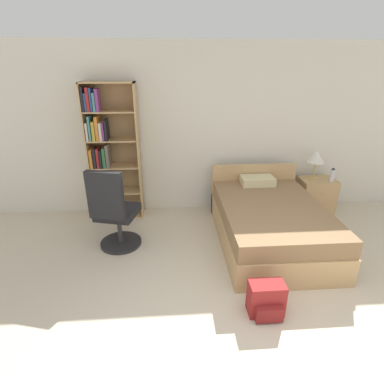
# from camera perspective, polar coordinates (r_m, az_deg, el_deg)

# --- Properties ---
(wall_back) EXTENTS (9.00, 0.06, 2.60)m
(wall_back) POSITION_cam_1_polar(r_m,az_deg,el_deg) (4.83, 5.13, 11.49)
(wall_back) COLOR silver
(wall_back) RESTS_ON ground_plane
(bookshelf) EXTENTS (0.75, 0.33, 2.05)m
(bookshelf) POSITION_cam_1_polar(r_m,az_deg,el_deg) (4.71, -15.76, 6.98)
(bookshelf) COLOR tan
(bookshelf) RESTS_ON ground_plane
(bed) EXTENTS (1.33, 1.96, 0.82)m
(bed) POSITION_cam_1_polar(r_m,az_deg,el_deg) (4.24, 14.40, -5.36)
(bed) COLOR tan
(bed) RESTS_ON ground_plane
(office_chair) EXTENTS (0.59, 0.66, 1.14)m
(office_chair) POSITION_cam_1_polar(r_m,az_deg,el_deg) (3.94, -14.56, -4.03)
(office_chair) COLOR #232326
(office_chair) RESTS_ON ground_plane
(nightstand) EXTENTS (0.55, 0.42, 0.57)m
(nightstand) POSITION_cam_1_polar(r_m,az_deg,el_deg) (5.32, 22.47, -0.59)
(nightstand) COLOR tan
(nightstand) RESTS_ON ground_plane
(table_lamp) EXTENTS (0.27, 0.27, 0.46)m
(table_lamp) POSITION_cam_1_polar(r_m,az_deg,el_deg) (5.11, 22.59, 6.13)
(table_lamp) COLOR tan
(table_lamp) RESTS_ON nightstand
(water_bottle) EXTENTS (0.07, 0.07, 0.21)m
(water_bottle) POSITION_cam_1_polar(r_m,az_deg,el_deg) (5.19, 25.14, 2.91)
(water_bottle) COLOR silver
(water_bottle) RESTS_ON nightstand
(backpack_red) EXTENTS (0.34, 0.26, 0.34)m
(backpack_red) POSITION_cam_1_polar(r_m,az_deg,el_deg) (3.15, 13.96, -19.31)
(backpack_red) COLOR maroon
(backpack_red) RESTS_ON ground_plane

